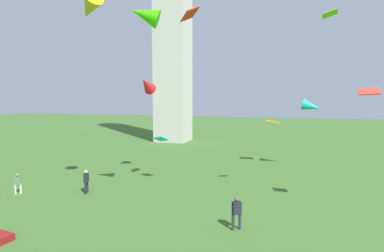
% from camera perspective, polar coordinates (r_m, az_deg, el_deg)
% --- Properties ---
extents(person_0, '(0.55, 0.49, 1.83)m').
position_cam_1_polar(person_0, '(17.25, 8.44, -15.64)').
color(person_0, '#2D3338').
rests_on(person_0, ground_plane).
extents(person_2, '(0.39, 0.53, 1.78)m').
position_cam_1_polar(person_2, '(24.54, -19.36, -9.64)').
color(person_2, '#1E2333').
rests_on(person_2, ground_plane).
extents(person_3, '(0.46, 0.45, 1.57)m').
position_cam_1_polar(person_3, '(26.51, -30.07, -9.21)').
color(person_3, silver).
rests_on(person_3, ground_plane).
extents(kite_flying_0, '(1.13, 0.77, 0.48)m').
position_cam_1_polar(kite_flying_0, '(20.36, 30.42, 5.68)').
color(kite_flying_0, red).
extents(kite_flying_1, '(1.18, 1.96, 1.77)m').
position_cam_1_polar(kite_flying_1, '(27.36, -8.54, 7.76)').
color(kite_flying_1, red).
extents(kite_flying_2, '(2.26, 1.83, 1.65)m').
position_cam_1_polar(kite_flying_2, '(19.83, -8.90, 20.05)').
color(kite_flying_2, '#3BD406').
extents(kite_flying_3, '(2.07, 1.41, 1.63)m').
position_cam_1_polar(kite_flying_3, '(32.23, 21.59, 3.47)').
color(kite_flying_3, '#19B6A4').
extents(kite_flying_4, '(2.64, 2.34, 2.10)m').
position_cam_1_polar(kite_flying_4, '(23.23, -18.78, 20.49)').
color(kite_flying_4, gold).
extents(kite_flying_5, '(1.61, 1.23, 0.38)m').
position_cam_1_polar(kite_flying_5, '(33.79, 14.89, 0.82)').
color(kite_flying_5, orange).
extents(kite_flying_7, '(1.53, 1.73, 0.86)m').
position_cam_1_polar(kite_flying_7, '(21.25, -0.39, 20.42)').
color(kite_flying_7, red).
extents(kite_flying_8, '(1.52, 1.30, 0.64)m').
position_cam_1_polar(kite_flying_8, '(25.54, -5.87, -2.42)').
color(kite_flying_8, '#19D3CC').
extents(kite_flying_9, '(0.93, 0.64, 0.46)m').
position_cam_1_polar(kite_flying_9, '(20.86, 24.61, 18.74)').
color(kite_flying_9, '#6CCE17').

